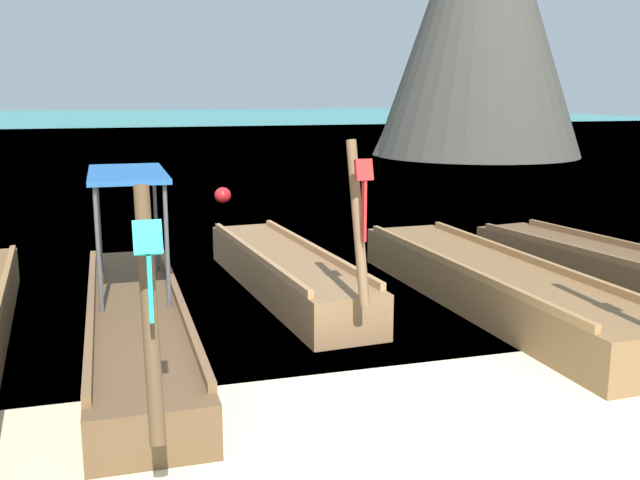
% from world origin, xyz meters
% --- Properties ---
extents(ground, '(120.00, 120.00, 0.00)m').
position_xyz_m(ground, '(0.00, 0.00, 0.00)').
color(ground, beige).
extents(sea_water, '(120.00, 120.00, 0.00)m').
position_xyz_m(sea_water, '(0.00, 62.35, 0.00)').
color(sea_water, teal).
rests_on(sea_water, ground).
extents(longtail_boat_turquoise_ribbon, '(1.14, 6.85, 2.31)m').
position_xyz_m(longtail_boat_turquoise_ribbon, '(-2.44, 3.88, 0.32)').
color(longtail_boat_turquoise_ribbon, brown).
rests_on(longtail_boat_turquoise_ribbon, ground).
extents(longtail_boat_red_ribbon, '(1.42, 5.59, 2.46)m').
position_xyz_m(longtail_boat_red_ribbon, '(-0.16, 5.63, 0.32)').
color(longtail_boat_red_ribbon, olive).
rests_on(longtail_boat_red_ribbon, ground).
extents(longtail_boat_violet_ribbon, '(1.45, 6.97, 2.62)m').
position_xyz_m(longtail_boat_violet_ribbon, '(2.46, 4.03, 0.32)').
color(longtail_boat_violet_ribbon, brown).
rests_on(longtail_boat_violet_ribbon, ground).
extents(longtail_boat_yellow_ribbon, '(1.99, 6.73, 2.51)m').
position_xyz_m(longtail_boat_yellow_ribbon, '(4.93, 4.27, 0.28)').
color(longtail_boat_yellow_ribbon, brown).
rests_on(longtail_boat_yellow_ribbon, ground).
extents(karst_rock, '(9.63, 9.63, 14.18)m').
position_xyz_m(karst_rock, '(14.33, 26.85, 6.85)').
color(karst_rock, '#47443D').
rests_on(karst_rock, ground).
extents(mooring_buoy_near, '(0.45, 0.45, 0.45)m').
position_xyz_m(mooring_buoy_near, '(0.38, 14.83, 0.23)').
color(mooring_buoy_near, red).
rests_on(mooring_buoy_near, sea_water).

